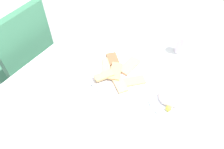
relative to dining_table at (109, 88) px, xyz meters
name	(u,v)px	position (x,y,z in m)	size (l,w,h in m)	color
ground_plane	(110,136)	(0.00, 0.00, -0.65)	(6.00, 6.00, 0.00)	#A7A0A5
dining_table	(109,88)	(0.00, 0.00, 0.00)	(1.21, 0.94, 0.72)	white
dining_chair	(23,58)	(-0.05, 0.72, -0.11)	(0.45, 0.45, 0.94)	#397754
pide_platter	(118,73)	(0.07, -0.02, 0.08)	(0.32, 0.33, 0.04)	white
salad_plate_greens	(170,99)	(0.06, -0.33, 0.09)	(0.22, 0.22, 0.06)	white
soda_can	(181,44)	(0.44, -0.23, 0.13)	(0.07, 0.07, 0.12)	silver
paper_napkin	(45,66)	(-0.11, 0.37, 0.07)	(0.12, 0.12, 0.00)	white
fork	(47,67)	(-0.11, 0.36, 0.07)	(0.18, 0.01, 0.01)	silver
spoon	(42,64)	(-0.11, 0.39, 0.07)	(0.16, 0.01, 0.01)	silver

